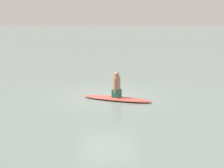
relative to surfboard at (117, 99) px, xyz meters
The scene contains 3 objects.
ground_plane 0.83m from the surfboard, 153.88° to the right, with size 400.00×400.00×0.00m, color slate.
surfboard is the anchor object (origin of this frame).
person_paddler 0.54m from the surfboard, 153.43° to the left, with size 0.45×0.42×1.04m.
Camera 1 is at (12.93, 0.09, 3.17)m, focal length 49.40 mm.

